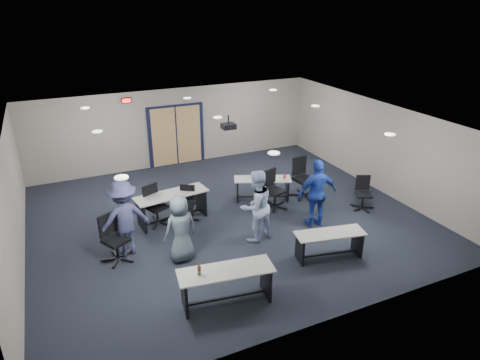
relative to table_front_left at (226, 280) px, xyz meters
name	(u,v)px	position (x,y,z in m)	size (l,w,h in m)	color
floor	(227,217)	(1.39, 3.23, -0.52)	(10.00, 10.00, 0.00)	black
back_wall	(176,127)	(1.39, 7.73, 0.83)	(10.00, 0.04, 2.70)	gray
front_wall	(327,261)	(1.39, -1.27, 0.83)	(10.00, 0.04, 2.70)	gray
left_wall	(12,208)	(-3.61, 3.23, 0.83)	(0.04, 9.00, 2.70)	gray
right_wall	(377,146)	(6.39, 3.23, 0.83)	(0.04, 9.00, 2.70)	gray
ceiling	(225,121)	(1.39, 3.23, 2.18)	(10.00, 9.00, 0.04)	silver
double_door	(176,136)	(1.39, 7.70, 0.53)	(2.00, 0.07, 2.20)	black
exit_sign	(126,100)	(-0.21, 7.68, 1.93)	(0.32, 0.07, 0.18)	black
ceiling_projector	(229,126)	(1.69, 3.73, 1.89)	(0.35, 0.32, 0.37)	black
ceiling_can_lights	(221,120)	(1.39, 3.48, 2.15)	(6.24, 5.74, 0.02)	white
table_front_left	(226,280)	(0.00, 0.00, 0.00)	(1.91, 0.87, 1.03)	#AFADA5
table_front_right	(329,241)	(2.76, 0.47, -0.08)	(1.66, 0.84, 0.64)	#AFADA5
table_back_left	(172,202)	(0.01, 3.68, 0.02)	(2.00, 0.88, 0.78)	#AFADA5
table_back_right	(263,185)	(2.79, 3.82, -0.06)	(1.73, 1.15, 0.78)	#AFADA5
chair_back_a	(156,205)	(-0.41, 3.67, 0.02)	(0.67, 0.67, 1.07)	black
chair_back_b	(186,204)	(0.35, 3.52, -0.04)	(0.60, 0.60, 0.96)	black
chair_back_c	(275,190)	(2.86, 3.21, 0.04)	(0.70, 0.70, 1.11)	black
chair_back_d	(304,178)	(4.00, 3.50, 0.08)	(0.75, 0.75, 1.20)	black
chair_loose_left	(116,239)	(-1.67, 2.38, 0.04)	(0.70, 0.70, 1.11)	black
chair_loose_right	(364,193)	(5.08, 2.10, -0.04)	(0.60, 0.60, 0.95)	black
person_plaid	(180,229)	(-0.32, 1.81, 0.27)	(0.77, 0.50, 1.58)	#50606E
person_lightblue	(256,206)	(1.60, 1.90, 0.39)	(0.88, 0.69, 1.82)	#B8CCF4
person_navy	(317,193)	(3.34, 1.87, 0.40)	(1.07, 0.45, 1.83)	#1C389E
person_back	(124,218)	(-1.41, 2.58, 0.40)	(1.18, 0.68, 1.83)	#383C66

